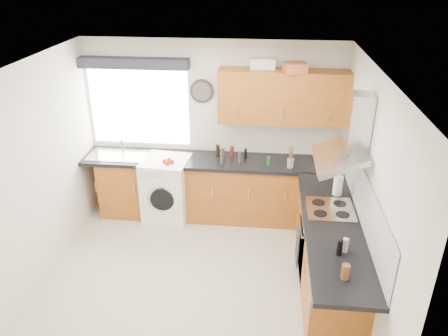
# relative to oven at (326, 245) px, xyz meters

# --- Properties ---
(ground_plane) EXTENTS (3.60, 3.60, 0.00)m
(ground_plane) POSITION_rel_oven_xyz_m (-1.50, -0.30, -0.42)
(ground_plane) COLOR beige
(ceiling) EXTENTS (3.60, 3.60, 0.02)m
(ceiling) POSITION_rel_oven_xyz_m (-1.50, -0.30, 2.08)
(ceiling) COLOR white
(ceiling) RESTS_ON wall_back
(wall_back) EXTENTS (3.60, 0.02, 2.50)m
(wall_back) POSITION_rel_oven_xyz_m (-1.50, 1.50, 0.82)
(wall_back) COLOR silver
(wall_back) RESTS_ON ground_plane
(wall_front) EXTENTS (3.60, 0.02, 2.50)m
(wall_front) POSITION_rel_oven_xyz_m (-1.50, -2.10, 0.82)
(wall_front) COLOR silver
(wall_front) RESTS_ON ground_plane
(wall_left) EXTENTS (0.02, 3.60, 2.50)m
(wall_left) POSITION_rel_oven_xyz_m (-3.30, -0.30, 0.82)
(wall_left) COLOR silver
(wall_left) RESTS_ON ground_plane
(wall_right) EXTENTS (0.02, 3.60, 2.50)m
(wall_right) POSITION_rel_oven_xyz_m (0.30, -0.30, 0.82)
(wall_right) COLOR silver
(wall_right) RESTS_ON ground_plane
(window) EXTENTS (1.40, 0.02, 1.10)m
(window) POSITION_rel_oven_xyz_m (-2.55, 1.49, 1.12)
(window) COLOR white
(window) RESTS_ON wall_back
(window_blind) EXTENTS (1.50, 0.18, 0.14)m
(window_blind) POSITION_rel_oven_xyz_m (-2.55, 1.40, 1.76)
(window_blind) COLOR #232328
(window_blind) RESTS_ON wall_back
(splashback) EXTENTS (0.01, 3.00, 0.54)m
(splashback) POSITION_rel_oven_xyz_m (0.29, 0.00, 0.75)
(splashback) COLOR white
(splashback) RESTS_ON wall_right
(base_cab_back) EXTENTS (3.00, 0.58, 0.86)m
(base_cab_back) POSITION_rel_oven_xyz_m (-1.60, 1.21, 0.01)
(base_cab_back) COLOR brown
(base_cab_back) RESTS_ON ground_plane
(base_cab_corner) EXTENTS (0.60, 0.60, 0.86)m
(base_cab_corner) POSITION_rel_oven_xyz_m (0.00, 1.20, 0.01)
(base_cab_corner) COLOR brown
(base_cab_corner) RESTS_ON ground_plane
(base_cab_right) EXTENTS (0.58, 2.10, 0.86)m
(base_cab_right) POSITION_rel_oven_xyz_m (0.01, -0.15, 0.01)
(base_cab_right) COLOR brown
(base_cab_right) RESTS_ON ground_plane
(worktop_back) EXTENTS (3.60, 0.62, 0.05)m
(worktop_back) POSITION_rel_oven_xyz_m (-1.50, 1.20, 0.46)
(worktop_back) COLOR black
(worktop_back) RESTS_ON base_cab_back
(worktop_right) EXTENTS (0.62, 2.42, 0.05)m
(worktop_right) POSITION_rel_oven_xyz_m (0.00, -0.30, 0.46)
(worktop_right) COLOR black
(worktop_right) RESTS_ON base_cab_right
(sink) EXTENTS (0.84, 0.46, 0.10)m
(sink) POSITION_rel_oven_xyz_m (-2.83, 1.20, 0.52)
(sink) COLOR #ABABAB
(sink) RESTS_ON worktop_back
(oven) EXTENTS (0.56, 0.58, 0.85)m
(oven) POSITION_rel_oven_xyz_m (0.00, 0.00, 0.00)
(oven) COLOR black
(oven) RESTS_ON ground_plane
(hob_plate) EXTENTS (0.52, 0.52, 0.01)m
(hob_plate) POSITION_rel_oven_xyz_m (0.00, 0.00, 0.49)
(hob_plate) COLOR #ABABAB
(hob_plate) RESTS_ON worktop_right
(extractor_hood) EXTENTS (0.52, 0.78, 0.66)m
(extractor_hood) POSITION_rel_oven_xyz_m (0.10, -0.00, 1.34)
(extractor_hood) COLOR #ABABAB
(extractor_hood) RESTS_ON wall_right
(upper_cabinets) EXTENTS (1.70, 0.35, 0.70)m
(upper_cabinets) POSITION_rel_oven_xyz_m (-0.55, 1.32, 1.38)
(upper_cabinets) COLOR brown
(upper_cabinets) RESTS_ON wall_back
(washing_machine) EXTENTS (0.68, 0.66, 0.92)m
(washing_machine) POSITION_rel_oven_xyz_m (-2.13, 1.10, 0.03)
(washing_machine) COLOR white
(washing_machine) RESTS_ON ground_plane
(wall_clock) EXTENTS (0.33, 0.04, 0.33)m
(wall_clock) POSITION_rel_oven_xyz_m (-1.65, 1.46, 1.38)
(wall_clock) COLOR #232328
(wall_clock) RESTS_ON wall_back
(casserole) EXTENTS (0.34, 0.26, 0.13)m
(casserole) POSITION_rel_oven_xyz_m (-0.84, 1.42, 1.79)
(casserole) COLOR white
(casserole) RESTS_ON upper_cabinets
(storage_box) EXTENTS (0.32, 0.29, 0.12)m
(storage_box) POSITION_rel_oven_xyz_m (-0.42, 1.22, 1.79)
(storage_box) COLOR #AE512A
(storage_box) RESTS_ON upper_cabinets
(utensil_pot) EXTENTS (0.10, 0.10, 0.13)m
(utensil_pot) POSITION_rel_oven_xyz_m (-0.41, 1.05, 0.55)
(utensil_pot) COLOR gray
(utensil_pot) RESTS_ON worktop_back
(kitchen_roll) EXTENTS (0.12, 0.12, 0.24)m
(kitchen_roll) POSITION_rel_oven_xyz_m (0.12, 0.36, 0.61)
(kitchen_roll) COLOR white
(kitchen_roll) RESTS_ON worktop_right
(tomato_cluster) EXTENTS (0.16, 0.16, 0.06)m
(tomato_cluster) POSITION_rel_oven_xyz_m (-2.06, 1.00, 0.52)
(tomato_cluster) COLOR #B5250A
(tomato_cluster) RESTS_ON worktop_back
(jar_0) EXTENTS (0.06, 0.06, 0.11)m
(jar_0) POSITION_rel_oven_xyz_m (-1.41, 1.31, 0.54)
(jar_0) COLOR #5A1215
(jar_0) RESTS_ON worktop_back
(jar_1) EXTENTS (0.05, 0.05, 0.16)m
(jar_1) POSITION_rel_oven_xyz_m (-1.09, 1.13, 0.57)
(jar_1) COLOR #413224
(jar_1) RESTS_ON worktop_back
(jar_2) EXTENTS (0.06, 0.06, 0.22)m
(jar_2) POSITION_rel_oven_xyz_m (-1.33, 1.08, 0.59)
(jar_2) COLOR #3C2B21
(jar_2) RESTS_ON worktop_back
(jar_3) EXTENTS (0.04, 0.04, 0.14)m
(jar_3) POSITION_rel_oven_xyz_m (-1.02, 1.28, 0.56)
(jar_3) COLOR black
(jar_3) RESTS_ON worktop_back
(jar_4) EXTENTS (0.05, 0.05, 0.11)m
(jar_4) POSITION_rel_oven_xyz_m (-0.38, 1.23, 0.54)
(jar_4) COLOR #582112
(jar_4) RESTS_ON worktop_back
(jar_5) EXTENTS (0.05, 0.05, 0.12)m
(jar_5) POSITION_rel_oven_xyz_m (-0.70, 1.08, 0.55)
(jar_5) COLOR #1D5125
(jar_5) RESTS_ON worktop_back
(jar_6) EXTENTS (0.06, 0.06, 0.16)m
(jar_6) POSITION_rel_oven_xyz_m (-1.22, 1.31, 0.57)
(jar_6) COLOR maroon
(jar_6) RESTS_ON worktop_back
(jar_7) EXTENTS (0.05, 0.05, 0.18)m
(jar_7) POSITION_rel_oven_xyz_m (-1.41, 1.29, 0.57)
(jar_7) COLOR black
(jar_7) RESTS_ON worktop_back
(bottle_0) EXTENTS (0.06, 0.06, 0.14)m
(bottle_0) POSITION_rel_oven_xyz_m (0.05, -0.77, 0.56)
(bottle_0) COLOR #A69A8E
(bottle_0) RESTS_ON worktop_right
(bottle_1) EXTENTS (0.06, 0.06, 0.16)m
(bottle_1) POSITION_rel_oven_xyz_m (-0.01, -0.82, 0.56)
(bottle_1) COLOR black
(bottle_1) RESTS_ON worktop_right
(bottle_2) EXTENTS (0.07, 0.07, 0.15)m
(bottle_2) POSITION_rel_oven_xyz_m (-0.01, -1.17, 0.56)
(bottle_2) COLOR brown
(bottle_2) RESTS_ON worktop_right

